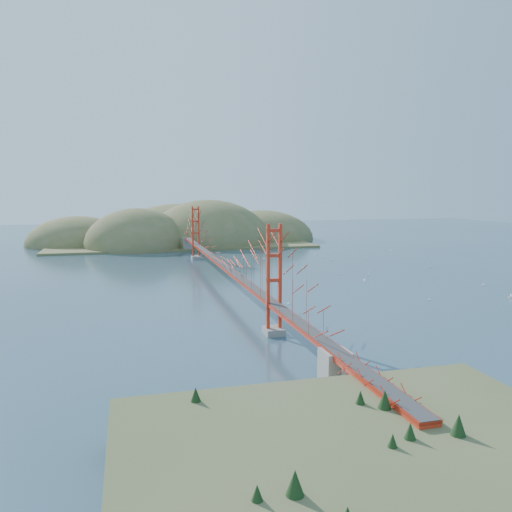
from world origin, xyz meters
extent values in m
plane|color=#304D61|center=(0.00, 0.00, 0.00)|extent=(320.00, 320.00, 0.00)
cube|color=gray|center=(0.00, -30.00, 0.35)|extent=(2.00, 2.40, 0.70)
cube|color=gray|center=(0.00, 30.00, 0.35)|extent=(2.00, 2.40, 0.70)
cube|color=#A72312|center=(0.00, 0.00, 3.30)|extent=(1.40, 92.00, 0.16)
cube|color=#A72312|center=(0.00, 0.00, 3.10)|extent=(1.33, 92.00, 0.24)
cube|color=#38383A|center=(0.00, 0.00, 3.40)|extent=(1.19, 92.00, 0.03)
cube|color=gray|center=(0.00, -46.00, 1.65)|extent=(2.00, 2.20, 3.30)
cube|color=gray|center=(0.00, 46.00, 1.65)|extent=(2.20, 2.60, 3.30)
cube|color=#A72312|center=(0.00, -52.00, 3.30)|extent=(1.40, 12.00, 0.16)
cube|color=#A72312|center=(0.00, -52.00, 3.05)|extent=(1.33, 12.00, 0.30)
cube|color=gray|center=(0.00, -56.00, 1.47)|extent=(0.50, 0.70, 2.95)
cube|color=gray|center=(0.00, -53.00, 1.47)|extent=(0.50, 0.70, 2.95)
cube|color=gray|center=(0.00, -50.00, 1.47)|extent=(0.50, 0.70, 2.95)
cube|color=gray|center=(0.00, -48.00, 1.47)|extent=(0.50, 0.70, 2.95)
cube|color=#59544C|center=(0.00, -48.50, 0.12)|extent=(9.00, 6.00, 0.24)
cube|color=brown|center=(0.40, -47.80, 0.61)|extent=(3.70, 2.30, 0.75)
cube|color=gray|center=(0.40, -47.80, 1.04)|extent=(3.70, 2.30, 0.10)
cylinder|color=white|center=(0.40, -47.80, 1.49)|extent=(0.03, 0.03, 1.00)
cube|color=#46552F|center=(-4.00, -60.00, 1.50)|extent=(24.00, 20.00, 3.00)
cube|color=#46552F|center=(-4.00, -51.00, 0.90)|extent=(24.00, 3.00, 1.80)
cone|color=black|center=(0.34, -54.42, 3.49)|extent=(0.68, 0.68, 0.97)
cone|color=black|center=(-4.48, -58.11, 3.57)|extent=(0.79, 0.79, 1.13)
cone|color=black|center=(-3.83, -53.51, 3.65)|extent=(0.90, 0.90, 1.29)
cone|color=black|center=(-1.59, -60.06, 3.55)|extent=(0.77, 0.77, 1.10)
cone|color=black|center=(-6.03, -58.92, 3.42)|extent=(0.59, 0.59, 0.84)
cone|color=black|center=(-10.21, -60.29, 3.35)|extent=(0.50, 0.50, 0.71)
cone|color=black|center=(-8.44, -61.55, 3.41)|extent=(0.57, 0.57, 0.82)
cone|color=black|center=(-12.55, -57.68, 3.50)|extent=(0.69, 0.69, 0.99)
cone|color=black|center=(-5.83, -54.38, 3.56)|extent=(0.78, 0.78, 1.12)
cube|color=olive|center=(0.00, 64.00, 0.25)|extent=(70.00, 40.00, 0.60)
ellipsoid|color=olive|center=(-12.00, 56.00, 0.00)|extent=(28.00, 28.00, 21.00)
ellipsoid|color=olive|center=(8.00, 62.00, 0.00)|extent=(36.00, 36.00, 25.00)
ellipsoid|color=olive|center=(26.00, 70.00, 0.00)|extent=(32.00, 32.00, 18.00)
ellipsoid|color=olive|center=(-28.00, 68.00, 0.00)|extent=(28.00, 28.00, 16.00)
ellipsoid|color=olive|center=(2.00, 78.00, 0.00)|extent=(44.00, 44.00, 22.00)
cube|color=white|center=(43.15, 6.53, 0.07)|extent=(0.62, 0.54, 0.11)
cylinder|color=white|center=(43.15, 6.53, 0.41)|extent=(0.02, 0.02, 0.68)
cube|color=white|center=(22.43, 3.39, 0.05)|extent=(0.50, 0.41, 0.09)
cylinder|color=white|center=(22.43, 3.39, 0.32)|extent=(0.01, 0.01, 0.54)
cube|color=white|center=(28.32, 20.68, 0.07)|extent=(0.58, 0.56, 0.11)
cylinder|color=white|center=(28.32, 20.68, 0.40)|extent=(0.02, 0.02, 0.66)
cube|color=white|center=(37.35, 21.97, 0.07)|extent=(0.47, 0.64, 0.11)
cylinder|color=white|center=(37.35, 21.97, 0.41)|extent=(0.02, 0.02, 0.68)
cube|color=white|center=(23.96, -3.55, 0.07)|extent=(0.24, 0.64, 0.11)
cylinder|color=white|center=(23.96, -3.55, 0.41)|extent=(0.02, 0.02, 0.68)
cube|color=white|center=(27.85, 29.29, 0.06)|extent=(0.54, 0.31, 0.09)
cylinder|color=white|center=(27.85, 29.29, 0.34)|extent=(0.01, 0.01, 0.56)
cube|color=white|center=(14.59, 26.57, 0.06)|extent=(0.58, 0.39, 0.10)
cylinder|color=white|center=(14.59, 26.57, 0.36)|extent=(0.02, 0.02, 0.60)
cube|color=white|center=(6.00, -16.79, 0.05)|extent=(0.25, 0.50, 0.09)
cylinder|color=white|center=(6.00, -16.79, 0.32)|extent=(0.01, 0.01, 0.53)
cube|color=white|center=(37.66, -21.24, 0.07)|extent=(0.66, 0.39, 0.11)
cylinder|color=white|center=(37.66, -21.24, 0.41)|extent=(0.02, 0.02, 0.68)
cube|color=white|center=(28.81, 30.73, 0.05)|extent=(0.51, 0.36, 0.09)
cylinder|color=white|center=(28.81, 30.73, 0.32)|extent=(0.01, 0.01, 0.54)
cube|color=white|center=(49.20, 32.16, 0.06)|extent=(0.58, 0.30, 0.10)
cylinder|color=white|center=(49.20, 32.16, 0.36)|extent=(0.02, 0.02, 0.60)
cube|color=white|center=(27.17, 1.42, 0.06)|extent=(0.54, 0.46, 0.10)
cylinder|color=white|center=(27.17, 1.42, 0.35)|extent=(0.02, 0.02, 0.59)
cube|color=white|center=(28.64, 25.85, 0.06)|extent=(0.40, 0.52, 0.09)
cylinder|color=white|center=(28.64, 25.85, 0.33)|extent=(0.01, 0.01, 0.55)
cube|color=white|center=(40.24, -12.39, 0.07)|extent=(0.58, 0.55, 0.11)
cylinder|color=white|center=(40.24, -12.39, 0.39)|extent=(0.02, 0.02, 0.65)
cube|color=white|center=(25.63, -19.55, 0.06)|extent=(0.45, 0.50, 0.09)
cylinder|color=white|center=(25.63, -19.55, 0.33)|extent=(0.01, 0.01, 0.56)
cube|color=white|center=(18.59, 11.75, 0.07)|extent=(0.24, 0.63, 0.11)
cylinder|color=white|center=(18.59, 11.75, 0.41)|extent=(0.02, 0.02, 0.68)
camera|label=1|loc=(-14.73, -79.07, 15.09)|focal=35.00mm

